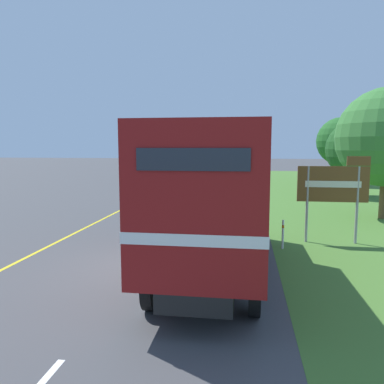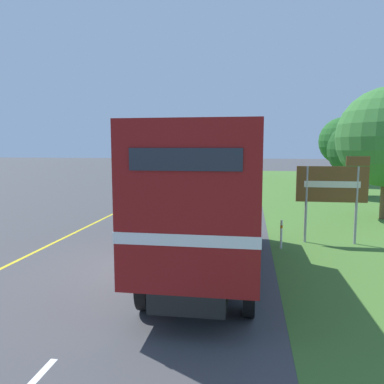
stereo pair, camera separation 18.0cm
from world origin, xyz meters
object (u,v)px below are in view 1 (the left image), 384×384
delineator_post (283,233)px  lead_car_white (175,182)px  lead_car_grey_ahead (239,169)px  horse_trailer_truck (213,195)px  highway_sign (334,187)px  roadside_tree_mid (355,149)px  roadside_tree_far (341,141)px

delineator_post → lead_car_white: bearing=115.4°
lead_car_grey_ahead → delineator_post: lead_car_grey_ahead is taller
lead_car_grey_ahead → delineator_post: size_ratio=4.80×
horse_trailer_truck → highway_sign: (3.83, 3.78, -0.11)m
roadside_tree_mid → lead_car_grey_ahead: bearing=118.4°
roadside_tree_mid → highway_sign: bearing=-107.9°
lead_car_grey_ahead → delineator_post: (1.98, -28.53, -0.49)m
horse_trailer_truck → highway_sign: size_ratio=2.67×
lead_car_white → delineator_post: bearing=-64.6°
roadside_tree_mid → delineator_post: 15.37m
lead_car_white → lead_car_grey_ahead: lead_car_grey_ahead is taller
highway_sign → delineator_post: (-1.77, -1.04, -1.45)m
lead_car_white → roadside_tree_mid: 12.13m
lead_car_white → roadside_tree_far: size_ratio=0.76×
lead_car_white → roadside_tree_mid: (11.84, 1.44, 2.18)m
horse_trailer_truck → highway_sign: bearing=44.6°
delineator_post → roadside_tree_mid: bearing=67.0°
roadside_tree_mid → roadside_tree_far: size_ratio=0.86×
roadside_tree_far → lead_car_grey_ahead: bearing=145.1°
horse_trailer_truck → roadside_tree_mid: roadside_tree_mid is taller
roadside_tree_mid → horse_trailer_truck: bearing=-115.6°
roadside_tree_mid → delineator_post: size_ratio=5.34×
lead_car_white → highway_sign: size_ratio=1.50×
roadside_tree_far → delineator_post: size_ratio=6.21×
horse_trailer_truck → lead_car_white: 15.75m
roadside_tree_far → delineator_post: (-6.96, -22.30, -3.31)m
horse_trailer_truck → lead_car_white: (-3.86, 15.23, -1.09)m
lead_car_grey_ahead → roadside_tree_mid: 16.74m
lead_car_grey_ahead → highway_sign: size_ratio=1.52×
lead_car_grey_ahead → delineator_post: bearing=-86.0°
highway_sign → roadside_tree_far: bearing=76.3°
lead_car_grey_ahead → roadside_tree_far: (8.93, -6.23, 2.82)m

